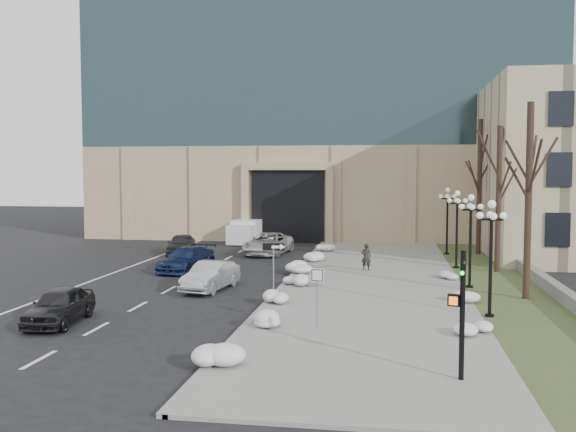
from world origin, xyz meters
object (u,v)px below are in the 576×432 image
object	(u,v)px
car_b	(211,276)
lamppost_c	(457,219)
car_a	(60,306)
car_d	(268,244)
traffic_signal	(461,318)
lamppost_a	(491,243)
car_c	(186,259)
car_e	(181,244)
keep_sign	(317,285)
lamppost_b	(471,228)
box_truck	(249,231)
lamppost_d	(447,212)
pedestrian	(366,257)
one_way_sign	(277,254)

from	to	relation	value
car_b	lamppost_c	world-z (taller)	lamppost_c
car_a	car_d	xyz separation A→B (m)	(4.10, 21.70, 0.06)
traffic_signal	lamppost_a	size ratio (longest dim) A/B	0.78
car_c	car_e	distance (m)	7.87
car_e	keep_sign	distance (m)	23.59
traffic_signal	lamppost_b	xyz separation A→B (m)	(2.01, 14.73, 1.22)
lamppost_a	traffic_signal	bearing A→B (deg)	-103.76
box_truck	lamppost_d	distance (m)	16.77
car_a	box_truck	distance (m)	29.00
pedestrian	keep_sign	bearing A→B (deg)	86.01
car_d	keep_sign	xyz separation A→B (m)	(5.88, -21.19, 0.94)
car_c	one_way_sign	world-z (taller)	one_way_sign
keep_sign	lamppost_c	distance (m)	17.27
pedestrian	lamppost_d	xyz separation A→B (m)	(5.31, 8.38, 2.17)
lamppost_d	car_e	bearing A→B (deg)	-173.51
pedestrian	lamppost_c	distance (m)	6.03
car_b	car_c	bearing A→B (deg)	127.00
lamppost_a	lamppost_b	xyz separation A→B (m)	(0.00, 6.50, 0.00)
car_c	box_truck	size ratio (longest dim) A/B	0.79
car_e	lamppost_a	world-z (taller)	lamppost_a
car_d	car_e	size ratio (longest dim) A/B	1.30
lamppost_b	one_way_sign	bearing A→B (deg)	-150.87
lamppost_d	car_a	bearing A→B (deg)	-125.90
one_way_sign	lamppost_d	size ratio (longest dim) A/B	0.57
car_c	car_e	bearing A→B (deg)	120.67
pedestrian	lamppost_d	bearing A→B (deg)	-121.02
car_e	lamppost_c	bearing A→B (deg)	-22.68
keep_sign	lamppost_a	bearing A→B (deg)	35.09
lamppost_c	lamppost_b	bearing A→B (deg)	-90.00
car_e	box_truck	bearing A→B (deg)	59.63
car_b	car_d	size ratio (longest dim) A/B	0.78
pedestrian	box_truck	world-z (taller)	box_truck
lamppost_a	lamppost_c	distance (m)	13.00
box_truck	one_way_sign	xyz separation A→B (m)	(6.60, -24.02, 1.31)
car_d	car_c	bearing A→B (deg)	-105.87
lamppost_a	lamppost_c	bearing A→B (deg)	90.00
lamppost_c	car_a	bearing A→B (deg)	-135.31
lamppost_b	lamppost_c	xyz separation A→B (m)	(0.00, 6.50, 0.00)
pedestrian	traffic_signal	world-z (taller)	traffic_signal
lamppost_a	lamppost_d	distance (m)	19.50
lamppost_c	keep_sign	bearing A→B (deg)	-112.56
keep_sign	lamppost_d	bearing A→B (deg)	84.97
car_c	lamppost_c	size ratio (longest dim) A/B	1.02
traffic_signal	lamppost_b	distance (m)	14.91
box_truck	keep_sign	xyz separation A→B (m)	(8.89, -28.47, 0.77)
car_b	car_c	distance (m)	6.54
car_d	pedestrian	distance (m)	10.15
keep_sign	box_truck	bearing A→B (deg)	118.74
lamppost_a	lamppost_d	bearing A→B (deg)	90.00
car_a	lamppost_b	xyz separation A→B (m)	(16.59, 9.91, 2.37)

